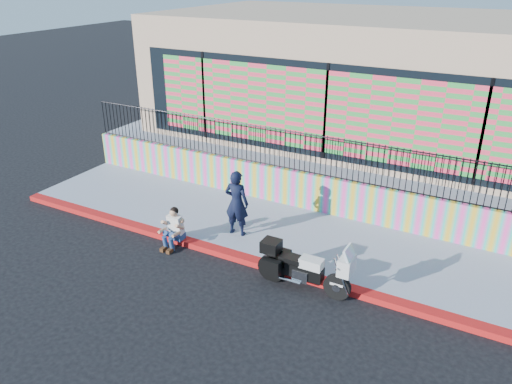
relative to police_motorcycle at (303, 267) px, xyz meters
The scene contains 10 objects.
ground 1.49m from the police_motorcycle, 165.29° to the left, with size 90.00×90.00×0.00m, color black.
red_curb 1.46m from the police_motorcycle, 165.29° to the left, with size 16.00×0.30×0.15m, color #A40B18.
sidewalk 2.45m from the police_motorcycle, 123.68° to the left, with size 16.00×3.00×0.15m, color gray.
mural_wall 3.84m from the police_motorcycle, 110.32° to the left, with size 16.00×0.20×1.10m, color #FF43AA.
metal_fence 4.05m from the police_motorcycle, 110.32° to the left, with size 15.80×0.04×1.20m, color black, non-canonical shape.
elevated_platform 8.80m from the police_motorcycle, 98.71° to the left, with size 16.00×10.00×1.25m, color gray.
storefront_building 8.99m from the police_motorcycle, 98.93° to the left, with size 14.00×8.06×4.00m.
police_motorcycle is the anchor object (origin of this frame).
police_officer 2.80m from the police_motorcycle, 152.63° to the left, with size 0.66×0.43×1.80m, color black.
seated_man 3.69m from the police_motorcycle, behind, with size 0.54×0.71×1.06m.
Camera 1 is at (4.93, -9.15, 6.69)m, focal length 35.00 mm.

